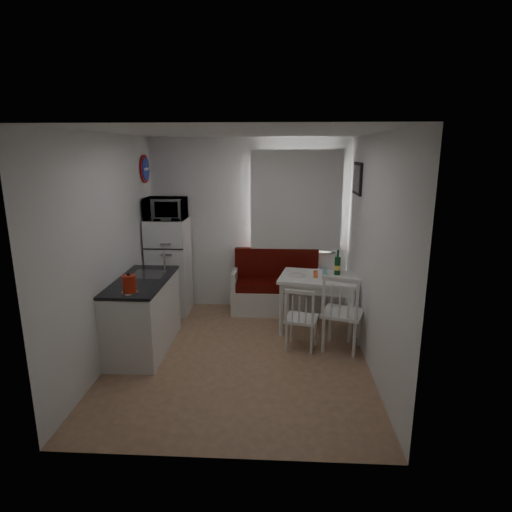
{
  "coord_description": "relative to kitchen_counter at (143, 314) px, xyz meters",
  "views": [
    {
      "loc": [
        0.45,
        -4.68,
        2.43
      ],
      "look_at": [
        0.17,
        0.5,
        1.13
      ],
      "focal_mm": 30.0,
      "sensor_mm": 36.0,
      "label": 1
    }
  ],
  "objects": [
    {
      "name": "floor",
      "position": [
        1.2,
        -0.16,
        -0.46
      ],
      "size": [
        3.0,
        3.5,
        0.02
      ],
      "primitive_type": "cube",
      "color": "#94684F",
      "rests_on": "ground"
    },
    {
      "name": "ceiling",
      "position": [
        1.2,
        -0.16,
        2.14
      ],
      "size": [
        3.0,
        3.5,
        0.02
      ],
      "primitive_type": "cube",
      "color": "white",
      "rests_on": "wall_back"
    },
    {
      "name": "wall_back",
      "position": [
        1.2,
        1.59,
        0.84
      ],
      "size": [
        3.0,
        0.02,
        2.6
      ],
      "primitive_type": "cube",
      "color": "white",
      "rests_on": "floor"
    },
    {
      "name": "wall_front",
      "position": [
        1.2,
        -1.91,
        0.84
      ],
      "size": [
        3.0,
        0.02,
        2.6
      ],
      "primitive_type": "cube",
      "color": "white",
      "rests_on": "floor"
    },
    {
      "name": "wall_left",
      "position": [
        -0.3,
        -0.16,
        0.84
      ],
      "size": [
        0.02,
        3.5,
        2.6
      ],
      "primitive_type": "cube",
      "color": "white",
      "rests_on": "floor"
    },
    {
      "name": "wall_right",
      "position": [
        2.7,
        -0.16,
        0.84
      ],
      "size": [
        0.02,
        3.5,
        2.6
      ],
      "primitive_type": "cube",
      "color": "white",
      "rests_on": "floor"
    },
    {
      "name": "window",
      "position": [
        1.9,
        1.56,
        1.17
      ],
      "size": [
        1.22,
        0.06,
        1.47
      ],
      "primitive_type": "cube",
      "color": "white",
      "rests_on": "wall_back"
    },
    {
      "name": "curtain",
      "position": [
        1.9,
        1.49,
        1.22
      ],
      "size": [
        1.35,
        0.02,
        1.5
      ],
      "primitive_type": "cube",
      "color": "white",
      "rests_on": "wall_back"
    },
    {
      "name": "kitchen_counter",
      "position": [
        0.0,
        0.0,
        0.0
      ],
      "size": [
        0.62,
        1.32,
        1.16
      ],
      "color": "white",
      "rests_on": "floor"
    },
    {
      "name": "wall_sign",
      "position": [
        -0.27,
        1.29,
        1.69
      ],
      "size": [
        0.03,
        0.4,
        0.4
      ],
      "primitive_type": "cylinder",
      "rotation": [
        0.0,
        1.57,
        0.0
      ],
      "color": "#1B33A4",
      "rests_on": "wall_left"
    },
    {
      "name": "picture_frame",
      "position": [
        2.67,
        0.94,
        1.59
      ],
      "size": [
        0.04,
        0.52,
        0.42
      ],
      "primitive_type": "cube",
      "color": "black",
      "rests_on": "wall_right"
    },
    {
      "name": "bench",
      "position": [
        1.62,
        1.36,
        -0.14
      ],
      "size": [
        1.33,
        0.51,
        0.95
      ],
      "color": "white",
      "rests_on": "floor"
    },
    {
      "name": "dining_table",
      "position": [
        2.2,
        0.69,
        0.23
      ],
      "size": [
        1.14,
        0.89,
        0.77
      ],
      "rotation": [
        0.0,
        0.0,
        -0.18
      ],
      "color": "white",
      "rests_on": "floor"
    },
    {
      "name": "chair_left",
      "position": [
        1.95,
        0.04,
        0.05
      ],
      "size": [
        0.46,
        0.45,
        0.44
      ],
      "rotation": [
        0.0,
        0.0,
        -0.25
      ],
      "color": "white",
      "rests_on": "floor"
    },
    {
      "name": "chair_right",
      "position": [
        2.45,
        0.02,
        0.16
      ],
      "size": [
        0.59,
        0.58,
        0.53
      ],
      "rotation": [
        0.0,
        0.0,
        -0.35
      ],
      "color": "white",
      "rests_on": "floor"
    },
    {
      "name": "fridge",
      "position": [
        0.02,
        1.24,
        0.26
      ],
      "size": [
        0.58,
        0.58,
        1.44
      ],
      "primitive_type": "cube",
      "color": "white",
      "rests_on": "floor"
    },
    {
      "name": "microwave",
      "position": [
        0.02,
        1.19,
        1.14
      ],
      "size": [
        0.57,
        0.39,
        0.32
      ],
      "primitive_type": "imported",
      "color": "white",
      "rests_on": "fridge"
    },
    {
      "name": "kettle",
      "position": [
        0.05,
        -0.54,
        0.56
      ],
      "size": [
        0.18,
        0.18,
        0.23
      ],
      "primitive_type": "cylinder",
      "color": "#AC210D",
      "rests_on": "kitchen_counter"
    },
    {
      "name": "wine_bottle",
      "position": [
        2.45,
        0.79,
        0.48
      ],
      "size": [
        0.09,
        0.09,
        0.34
      ],
      "primitive_type": null,
      "color": "#143E1F",
      "rests_on": "dining_table"
    },
    {
      "name": "drinking_glass_orange",
      "position": [
        2.15,
        0.64,
        0.36
      ],
      "size": [
        0.06,
        0.06,
        0.09
      ],
      "primitive_type": "cylinder",
      "color": "#FF5D2A",
      "rests_on": "dining_table"
    },
    {
      "name": "drinking_glass_blue",
      "position": [
        2.28,
        0.74,
        0.36
      ],
      "size": [
        0.06,
        0.06,
        0.1
      ],
      "primitive_type": "cylinder",
      "color": "#7CBFD4",
      "rests_on": "dining_table"
    },
    {
      "name": "plate",
      "position": [
        1.9,
        0.71,
        0.32
      ],
      "size": [
        0.22,
        0.22,
        0.02
      ],
      "primitive_type": "cylinder",
      "color": "white",
      "rests_on": "dining_table"
    }
  ]
}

